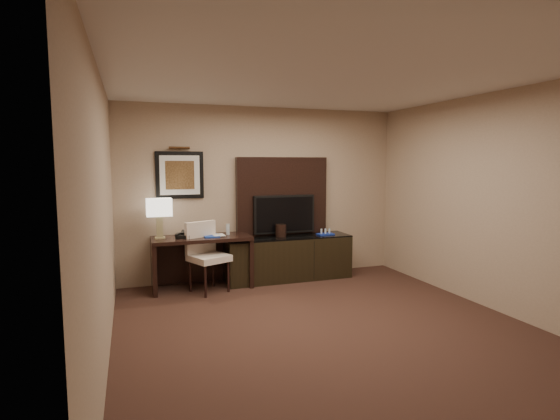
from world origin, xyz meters
name	(u,v)px	position (x,y,z in m)	size (l,w,h in m)	color
floor	(330,332)	(0.00, 0.00, -0.01)	(4.50, 5.00, 0.01)	#341D17
ceiling	(333,78)	(0.00, 0.00, 2.70)	(4.50, 5.00, 0.01)	silver
wall_back	(263,193)	(0.00, 2.50, 1.35)	(4.50, 0.01, 2.70)	tan
wall_front	(544,257)	(0.00, -2.50, 1.35)	(4.50, 0.01, 2.70)	tan
wall_left	(102,217)	(-2.25, 0.00, 1.35)	(0.01, 5.00, 2.70)	tan
wall_right	(498,202)	(2.25, 0.00, 1.35)	(0.01, 5.00, 2.70)	tan
desk	(202,262)	(-1.05, 2.15, 0.38)	(1.42, 0.61, 0.76)	black
credenza	(288,258)	(0.31, 2.20, 0.34)	(1.99, 0.55, 0.68)	black
tv_wall_panel	(282,198)	(0.30, 2.44, 1.27)	(1.50, 0.12, 1.30)	black
tv	(284,214)	(0.30, 2.34, 1.02)	(1.00, 0.08, 0.60)	black
artwork	(180,175)	(-1.30, 2.48, 1.65)	(0.70, 0.04, 0.70)	black
picture_light	(179,148)	(-1.30, 2.44, 2.05)	(0.04, 0.04, 0.30)	#3C2413
desk_chair	(209,257)	(-0.98, 1.91, 0.50)	(0.48, 0.56, 1.00)	beige
table_lamp	(159,220)	(-1.63, 2.20, 1.03)	(0.33, 0.19, 0.53)	tan
desk_phone	(184,235)	(-1.31, 2.11, 0.81)	(0.20, 0.18, 0.10)	black
blue_folder	(211,236)	(-0.91, 2.14, 0.77)	(0.22, 0.29, 0.02)	#1A3EAB
book	(213,229)	(-0.89, 2.11, 0.88)	(0.17, 0.02, 0.23)	#B7A490
water_bottle	(228,229)	(-0.64, 2.19, 0.84)	(0.05, 0.05, 0.16)	#B2C0CA
ice_bucket	(281,230)	(0.20, 2.22, 0.78)	(0.17, 0.17, 0.19)	black
minibar_tray	(325,232)	(0.93, 2.15, 0.73)	(0.26, 0.16, 0.09)	#172F9B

